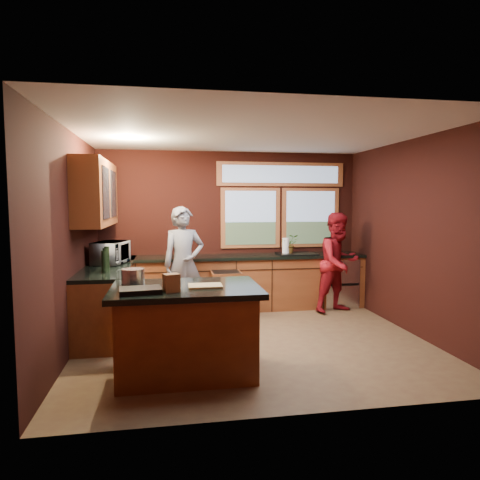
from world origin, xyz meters
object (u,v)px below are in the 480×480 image
object	(u,v)px
stock_pot	(133,277)
island	(186,330)
person_grey	(184,264)
cutting_board	(205,286)
person_red	(339,263)

from	to	relation	value
stock_pot	island	bearing A→B (deg)	-15.26
person_grey	cutting_board	distance (m)	2.13
stock_pot	person_grey	bearing A→B (deg)	72.59
person_red	cutting_board	distance (m)	3.29
person_red	stock_pot	distance (m)	3.77
cutting_board	stock_pot	size ratio (longest dim) A/B	1.46
person_red	cutting_board	world-z (taller)	person_red
cutting_board	stock_pot	xyz separation A→B (m)	(-0.75, 0.20, 0.08)
person_red	cutting_board	size ratio (longest dim) A/B	4.74
island	person_grey	xyz separation A→B (m)	(0.05, 2.07, 0.40)
island	cutting_board	world-z (taller)	cutting_board
stock_pot	cutting_board	bearing A→B (deg)	-14.93
island	person_red	xyz separation A→B (m)	(2.61, 2.19, 0.35)
person_grey	cutting_board	xyz separation A→B (m)	(0.15, -2.12, 0.07)
island	person_red	distance (m)	3.43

